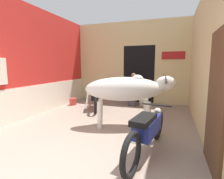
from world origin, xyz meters
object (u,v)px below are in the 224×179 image
motorcycle_near (147,130)px  plastic_stool (142,100)px  cow (128,89)px  bucket (73,102)px  motorcycle_far (95,96)px  shopkeeper_seated (133,89)px

motorcycle_near → plastic_stool: 3.67m
cow → plastic_stool: size_ratio=5.34×
motorcycle_near → bucket: 4.29m
bucket → motorcycle_near: bearing=-41.5°
plastic_stool → cow: bearing=-89.3°
motorcycle_far → motorcycle_near: bearing=-50.6°
motorcycle_near → plastic_stool: (-0.69, 3.60, -0.21)m
bucket → plastic_stool: bearing=16.9°
cow → shopkeeper_seated: cow is taller
motorcycle_near → plastic_stool: size_ratio=4.93×
motorcycle_near → plastic_stool: bearing=100.8°
bucket → shopkeeper_seated: bearing=16.7°
shopkeeper_seated → bucket: shopkeeper_seated is taller
cow → bucket: size_ratio=8.58×
shopkeeper_seated → plastic_stool: shopkeeper_seated is taller
motorcycle_far → plastic_stool: (1.47, 0.98, -0.20)m
bucket → cow: bearing=-31.9°
motorcycle_near → shopkeeper_seated: 3.64m
motorcycle_near → plastic_stool: motorcycle_near is taller
shopkeeper_seated → plastic_stool: size_ratio=2.92×
plastic_stool → bucket: bearing=-163.1°
motorcycle_far → shopkeeper_seated: size_ratio=1.48×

